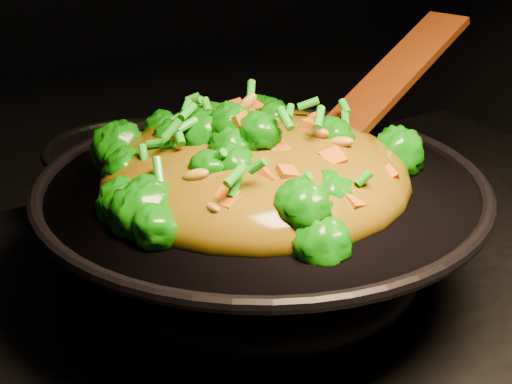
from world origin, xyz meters
TOP-DOWN VIEW (x-y plane):
  - wok at (-0.01, 0.11)m, footprint 0.51×0.51m
  - stir_fry at (-0.01, 0.12)m, footprint 0.31×0.31m
  - spatula at (0.14, 0.13)m, footprint 0.33×0.14m
  - back_pot at (-0.07, 0.32)m, footprint 0.25×0.25m

SIDE VIEW (x-z plane):
  - back_pot at x=-0.07m, z-range 0.90..1.01m
  - wok at x=-0.01m, z-range 0.90..1.02m
  - stir_fry at x=-0.01m, z-range 1.02..1.13m
  - spatula at x=0.14m, z-range 1.01..1.15m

